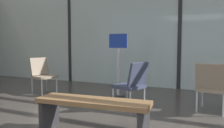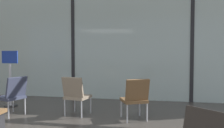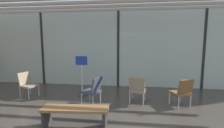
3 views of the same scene
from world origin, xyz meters
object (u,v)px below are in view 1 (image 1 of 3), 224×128
Objects in this scene: parked_airplane at (200,30)px; lounge_chair_1 at (42,73)px; lounge_chair_2 at (212,85)px; lounge_chair_3 at (132,82)px; waiting_bench at (93,107)px; info_sign at (118,67)px.

parked_airplane reaches higher than lounge_chair_1.
lounge_chair_1 and lounge_chair_2 have the same top height.
waiting_bench is (-0.07, -1.41, -0.13)m from lounge_chair_3.
parked_airplane reaches higher than waiting_bench.
lounge_chair_1 reaches higher than waiting_bench.
lounge_chair_1 and lounge_chair_3 have the same top height.
parked_airplane is 15.35× the size of lounge_chair_1.
waiting_bench is at bearing -111.03° from lounge_chair_1.
parked_airplane is 6.69m from lounge_chair_3.
parked_airplane reaches higher than info_sign.
parked_airplane is 8.75× the size of waiting_bench.
lounge_chair_1 is at bearing -41.40° from waiting_bench.
info_sign is (1.90, 0.38, 0.18)m from lounge_chair_1.
lounge_chair_2 is (0.45, -6.21, -1.35)m from parked_airplane.
waiting_bench is (-1.42, -1.68, -0.13)m from lounge_chair_2.
lounge_chair_2 is at bearing -76.46° from lounge_chair_1.
lounge_chair_1 is at bearing -168.83° from info_sign.
info_sign is at bearing -80.49° from waiting_bench.
lounge_chair_2 is 0.60× the size of info_sign.
parked_airplane is 6.37m from lounge_chair_2.
lounge_chair_1 is 3.07m from waiting_bench.
waiting_bench is 1.06× the size of info_sign.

